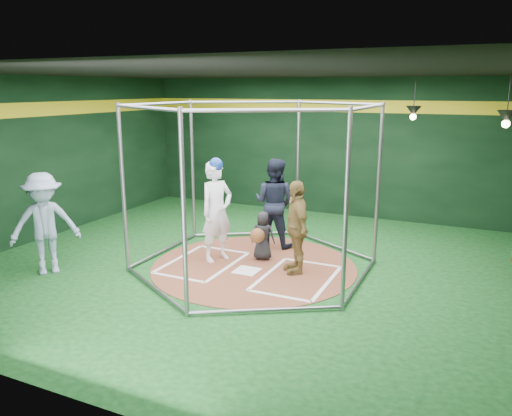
% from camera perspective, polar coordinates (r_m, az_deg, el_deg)
% --- Properties ---
extents(room_shell, '(10.10, 9.10, 3.53)m').
position_cam_1_polar(room_shell, '(8.91, -0.25, 3.96)').
color(room_shell, '#0D3B13').
rests_on(room_shell, ground).
extents(clay_disc, '(3.80, 3.80, 0.01)m').
position_cam_1_polar(clay_disc, '(9.36, -0.26, -6.66)').
color(clay_disc, brown).
rests_on(clay_disc, ground).
extents(home_plate, '(0.43, 0.43, 0.01)m').
position_cam_1_polar(home_plate, '(9.10, -1.06, -7.18)').
color(home_plate, white).
rests_on(home_plate, clay_disc).
extents(batter_box_left, '(1.17, 1.77, 0.01)m').
position_cam_1_polar(batter_box_left, '(9.57, -6.09, -6.21)').
color(batter_box_left, white).
rests_on(batter_box_left, clay_disc).
extents(batter_box_right, '(1.17, 1.77, 0.01)m').
position_cam_1_polar(batter_box_right, '(8.80, 4.72, -7.97)').
color(batter_box_right, white).
rests_on(batter_box_right, clay_disc).
extents(batting_cage, '(4.05, 4.67, 3.00)m').
position_cam_1_polar(batting_cage, '(8.95, -0.27, 2.35)').
color(batting_cage, gray).
rests_on(batting_cage, ground).
extents(pendant_lamp_near, '(0.34, 0.34, 0.90)m').
position_cam_1_polar(pendant_lamp_near, '(11.67, 17.55, 10.49)').
color(pendant_lamp_near, black).
rests_on(pendant_lamp_near, room_shell).
extents(pendant_lamp_far, '(0.34, 0.34, 0.90)m').
position_cam_1_polar(pendant_lamp_far, '(9.98, 26.72, 9.27)').
color(pendant_lamp_far, black).
rests_on(pendant_lamp_far, room_shell).
extents(batter_figure, '(0.69, 0.82, 1.98)m').
position_cam_1_polar(batter_figure, '(9.44, -4.51, -0.26)').
color(batter_figure, white).
rests_on(batter_figure, clay_disc).
extents(visitor_leopard, '(0.90, 1.03, 1.67)m').
position_cam_1_polar(visitor_leopard, '(8.86, 4.62, -2.16)').
color(visitor_leopard, '#AB8C49').
rests_on(visitor_leopard, clay_disc).
extents(catcher_figure, '(0.52, 0.59, 0.94)m').
position_cam_1_polar(catcher_figure, '(9.54, 0.69, -3.17)').
color(catcher_figure, black).
rests_on(catcher_figure, clay_disc).
extents(umpire, '(0.93, 0.74, 1.84)m').
position_cam_1_polar(umpire, '(10.32, 2.11, 0.63)').
color(umpire, black).
rests_on(umpire, clay_disc).
extents(bystander_blue, '(1.28, 1.33, 1.82)m').
position_cam_1_polar(bystander_blue, '(9.55, -23.01, -1.66)').
color(bystander_blue, '#8DA0BB').
rests_on(bystander_blue, ground).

